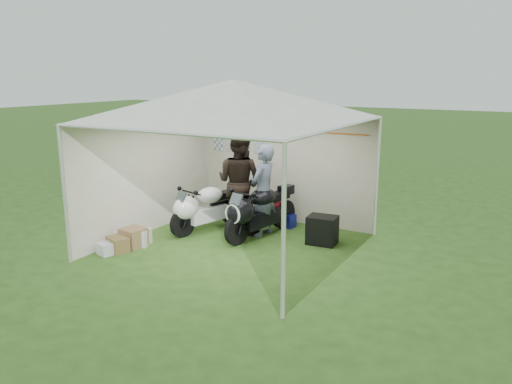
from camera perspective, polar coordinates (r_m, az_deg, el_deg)
ground at (r=9.19m, az=-2.51°, el=-6.30°), size 80.00×80.00×0.00m
canopy_tent at (r=8.70m, az=-2.57°, el=9.96°), size 5.66×5.66×3.00m
motorcycle_white at (r=10.00m, az=-5.90°, el=-1.68°), size 0.75×1.81×0.91m
motorcycle_black at (r=9.56m, az=0.21°, el=-2.08°), size 0.67×1.97×0.98m
paddock_stand at (r=10.34m, az=3.46°, el=-3.24°), size 0.41×0.30×0.28m
person_dark_jacket at (r=9.86m, az=-1.91°, el=1.13°), size 0.98×0.77×2.01m
person_blue_jacket at (r=9.59m, az=0.84°, el=0.14°), size 0.47×0.68×1.79m
equipment_box at (r=9.36m, az=7.58°, el=-4.32°), size 0.57×0.47×0.53m
crate_0 at (r=9.51m, az=-13.43°, el=-5.02°), size 0.53×0.47×0.30m
crate_1 at (r=9.42m, az=-13.81°, el=-5.06°), size 0.44×0.44×0.35m
crate_2 at (r=9.17m, az=-16.77°, el=-6.22°), size 0.34×0.31×0.21m
crate_3 at (r=9.25m, az=-15.51°, el=-5.77°), size 0.47×0.40×0.27m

